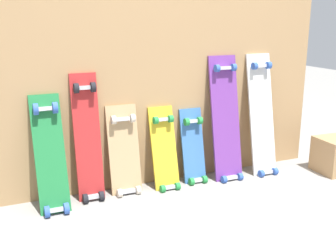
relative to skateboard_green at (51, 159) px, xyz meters
The scene contains 10 objects.
ground_plane 0.83m from the skateboard_green, ahead, with size 12.00×12.00×0.00m, color gray.
plywood_wall_panel 1.00m from the skateboard_green, 11.21° to the left, with size 2.45×0.04×1.88m, color tan.
skateboard_green is the anchor object (origin of this frame).
skateboard_red 0.25m from the skateboard_green, 13.41° to the left, with size 0.17×0.19×0.86m.
skateboard_natural 0.48m from the skateboard_green, ahead, with size 0.21×0.18×0.65m.
skateboard_yellow 0.76m from the skateboard_green, ahead, with size 0.17×0.21×0.62m.
skateboard_blue 0.99m from the skateboard_green, ahead, with size 0.16×0.18×0.59m.
skateboard_purple 1.23m from the skateboard_green, ahead, with size 0.21×0.24×0.94m.
skateboard_white 1.53m from the skateboard_green, ahead, with size 0.20×0.25×0.95m.
wooden_crate 2.06m from the skateboard_green, ahead, with size 0.26×0.26×0.26m, color tan.
Camera 1 is at (-1.03, -2.47, 1.13)m, focal length 43.60 mm.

